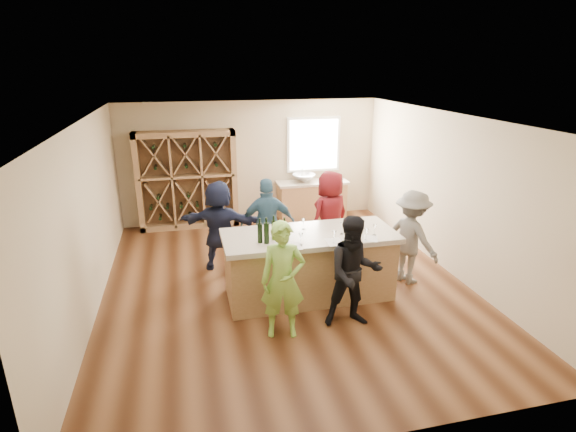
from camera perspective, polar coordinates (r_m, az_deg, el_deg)
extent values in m
cube|color=#59341C|center=(7.85, -0.38, -8.83)|extent=(6.00, 7.00, 0.10)
cube|color=white|center=(6.99, -0.43, 12.70)|extent=(6.00, 7.00, 0.10)
cube|color=#BFAC8A|center=(10.67, -4.70, 6.94)|extent=(6.00, 0.10, 2.80)
cube|color=#BFAC8A|center=(4.20, 10.79, -13.17)|extent=(6.00, 0.10, 2.80)
cube|color=#BFAC8A|center=(7.28, -24.50, -0.49)|extent=(0.10, 7.00, 2.80)
cube|color=#BFAC8A|center=(8.48, 20.14, 2.66)|extent=(0.10, 7.00, 2.80)
cube|color=white|center=(10.85, 3.26, 9.05)|extent=(1.30, 0.06, 1.30)
cube|color=white|center=(10.81, 3.31, 9.02)|extent=(1.18, 0.01, 1.18)
cube|color=#997249|center=(10.35, -12.67, 4.46)|extent=(2.20, 0.45, 2.20)
cube|color=#997249|center=(10.87, 3.03, 1.93)|extent=(1.60, 0.58, 0.86)
cube|color=#BAAC99|center=(10.75, 3.07, 4.27)|extent=(1.70, 0.62, 0.06)
imported|color=silver|center=(10.67, 2.05, 4.85)|extent=(0.54, 0.54, 0.19)
cylinder|color=silver|center=(10.82, 1.80, 5.37)|extent=(0.02, 0.02, 0.30)
cube|color=#997249|center=(7.24, 2.71, -6.52)|extent=(2.60, 1.00, 1.00)
cube|color=#BAAC99|center=(7.02, 2.78, -2.54)|extent=(2.72, 1.12, 0.08)
cylinder|color=black|center=(6.62, -3.58, -2.18)|extent=(0.09, 0.09, 0.30)
cylinder|color=black|center=(6.58, -2.74, -2.19)|extent=(0.10, 0.10, 0.32)
cylinder|color=black|center=(6.77, -1.82, -1.75)|extent=(0.09, 0.09, 0.28)
cylinder|color=black|center=(6.67, -0.45, -2.00)|extent=(0.07, 0.07, 0.29)
cone|color=white|center=(6.54, 1.63, -2.96)|extent=(0.08, 0.08, 0.18)
cone|color=white|center=(6.64, 5.85, -2.66)|extent=(0.08, 0.08, 0.19)
cone|color=white|center=(6.80, 9.90, -2.35)|extent=(0.09, 0.09, 0.18)
cone|color=white|center=(7.00, 6.89, -1.57)|extent=(0.09, 0.09, 0.19)
cone|color=white|center=(7.03, 10.92, -1.78)|extent=(0.06, 0.06, 0.17)
cube|color=white|center=(6.53, 0.71, -3.84)|extent=(0.23, 0.31, 0.00)
cube|color=white|center=(6.71, 5.92, -3.30)|extent=(0.25, 0.33, 0.00)
cube|color=white|center=(6.92, 10.43, -2.82)|extent=(0.30, 0.34, 0.00)
imported|color=#8CC64C|center=(6.10, -0.66, -8.18)|extent=(0.67, 0.54, 1.66)
imported|color=black|center=(6.40, 8.39, -7.10)|extent=(0.84, 0.53, 1.64)
imported|color=slate|center=(7.85, 15.38, -2.64)|extent=(0.86, 1.16, 1.62)
imported|color=#335972|center=(8.07, -2.58, -1.08)|extent=(1.04, 0.61, 1.70)
imported|color=#590F14|center=(8.47, 5.37, -0.02)|extent=(1.00, 0.85, 1.74)
imported|color=#191E38|center=(8.15, -8.68, -1.20)|extent=(1.64, 1.01, 1.66)
cone|color=white|center=(7.15, 1.97, -1.03)|extent=(0.07, 0.07, 0.18)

